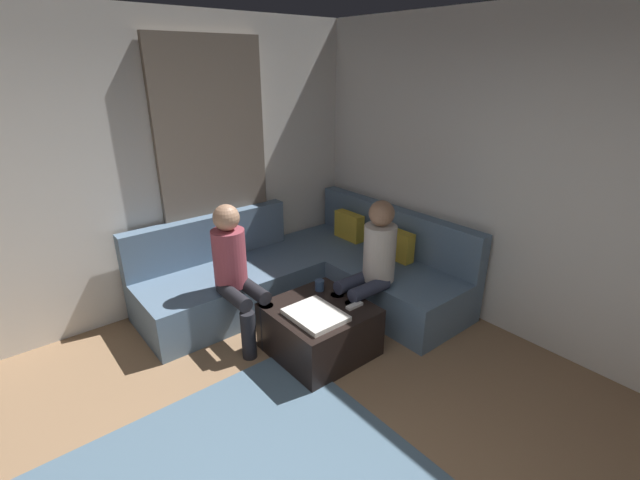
# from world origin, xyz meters

# --- Properties ---
(wall_back) EXTENTS (6.00, 0.12, 2.70)m
(wall_back) POSITION_xyz_m (0.00, 2.94, 1.35)
(wall_back) COLOR silver
(wall_back) RESTS_ON ground_plane
(wall_left) EXTENTS (0.12, 6.00, 2.70)m
(wall_left) POSITION_xyz_m (-2.94, 0.00, 1.35)
(wall_left) COLOR silver
(wall_left) RESTS_ON ground_plane
(curtain_panel) EXTENTS (0.06, 1.10, 2.50)m
(curtain_panel) POSITION_xyz_m (-2.84, 1.30, 1.25)
(curtain_panel) COLOR #726659
(curtain_panel) RESTS_ON ground_plane
(sectional_couch) EXTENTS (2.10, 2.55, 0.87)m
(sectional_couch) POSITION_xyz_m (-2.08, 1.88, 0.28)
(sectional_couch) COLOR slate
(sectional_couch) RESTS_ON ground_plane
(ottoman) EXTENTS (0.76, 0.76, 0.42)m
(ottoman) POSITION_xyz_m (-1.33, 1.38, 0.21)
(ottoman) COLOR black
(ottoman) RESTS_ON ground_plane
(folded_blanket) EXTENTS (0.44, 0.36, 0.04)m
(folded_blanket) POSITION_xyz_m (-1.23, 1.26, 0.44)
(folded_blanket) COLOR white
(folded_blanket) RESTS_ON ottoman
(coffee_mug) EXTENTS (0.08, 0.08, 0.10)m
(coffee_mug) POSITION_xyz_m (-1.55, 1.56, 0.47)
(coffee_mug) COLOR #334C72
(coffee_mug) RESTS_ON ottoman
(game_remote) EXTENTS (0.05, 0.15, 0.02)m
(game_remote) POSITION_xyz_m (-1.15, 1.60, 0.43)
(game_remote) COLOR white
(game_remote) RESTS_ON ottoman
(person_on_couch_back) EXTENTS (0.30, 0.60, 1.20)m
(person_on_couch_back) POSITION_xyz_m (-1.30, 1.93, 0.66)
(person_on_couch_back) COLOR #2D3347
(person_on_couch_back) RESTS_ON ground_plane
(person_on_couch_side) EXTENTS (0.60, 0.30, 1.20)m
(person_on_couch_side) POSITION_xyz_m (-1.93, 0.97, 0.66)
(person_on_couch_side) COLOR black
(person_on_couch_side) RESTS_ON ground_plane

